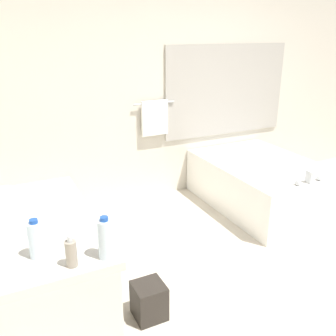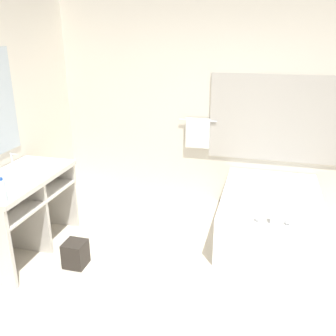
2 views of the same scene
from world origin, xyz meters
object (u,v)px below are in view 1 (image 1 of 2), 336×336
(bathtub, at_px, (261,181))
(water_bottle_1, at_px, (105,239))
(water_bottle_3, at_px, (36,240))
(soap_dispenser, at_px, (71,253))
(waste_bin, at_px, (149,301))

(bathtub, bearing_deg, water_bottle_1, -146.23)
(bathtub, relative_size, water_bottle_1, 6.93)
(bathtub, height_order, water_bottle_1, water_bottle_1)
(water_bottle_3, relative_size, soap_dispenser, 1.28)
(water_bottle_3, height_order, soap_dispenser, water_bottle_3)
(bathtub, relative_size, waste_bin, 5.90)
(water_bottle_1, bearing_deg, soap_dispenser, 178.98)
(bathtub, distance_m, soap_dispenser, 2.97)
(water_bottle_1, distance_m, soap_dispenser, 0.17)
(bathtub, height_order, soap_dispenser, soap_dispenser)
(bathtub, height_order, waste_bin, bathtub)
(water_bottle_3, bearing_deg, waste_bin, 20.63)
(bathtub, relative_size, soap_dispenser, 9.53)
(water_bottle_3, relative_size, waste_bin, 0.79)
(bathtub, xyz_separation_m, waste_bin, (-1.90, -1.12, -0.16))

